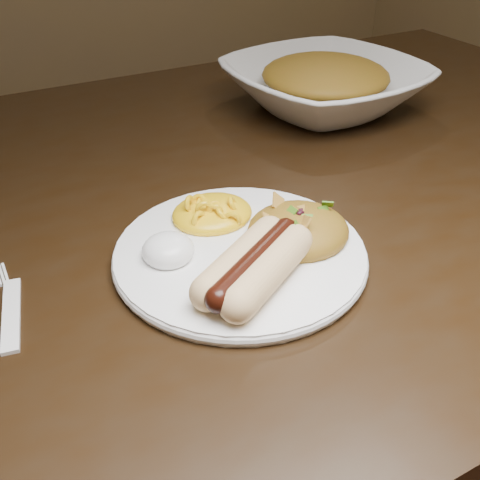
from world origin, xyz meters
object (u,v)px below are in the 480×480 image
table (201,244)px  fork (11,314)px  plate (240,254)px  serving_bowl (324,87)px

table → fork: bearing=-149.8°
plate → serving_bowl: size_ratio=0.84×
table → serving_bowl: bearing=25.5°
table → plate: size_ratio=6.31×
plate → fork: (-0.22, 0.02, -0.00)m
table → plate: (-0.03, -0.17, 0.10)m
table → serving_bowl: serving_bowl is taller
plate → fork: size_ratio=1.64×
table → plate: 0.20m
plate → serving_bowl: (0.32, 0.30, 0.03)m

